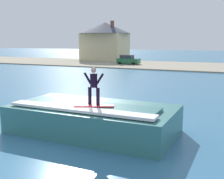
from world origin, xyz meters
The scene contains 7 objects.
ground_plane centered at (0.00, 0.00, 0.00)m, with size 260.00×260.00×0.00m, color teal.
wave_crest centered at (1.02, 0.77, 0.69)m, with size 7.82×4.04×1.47m.
surfboard centered at (1.47, 0.07, 1.50)m, with size 1.81×1.09×0.06m.
surfer centered at (1.44, 0.14, 2.48)m, with size 1.01×0.32×1.69m.
shoreline_bank centered at (0.00, 39.73, 0.09)m, with size 120.00×17.52×0.18m.
car_near_shore centered at (-11.97, 38.28, 0.95)m, with size 4.08×2.12×1.86m.
house_with_chimney centered at (-20.96, 47.01, 4.91)m, with size 11.37×11.37×8.65m.
Camera 1 is at (7.48, -11.05, 4.37)m, focal length 46.17 mm.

